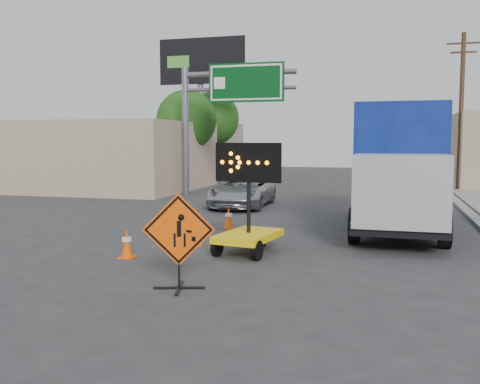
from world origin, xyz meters
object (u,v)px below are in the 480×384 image
at_px(construction_sign, 179,239).
at_px(box_truck, 398,174).
at_px(pickup_truck, 242,191).
at_px(arrow_board, 249,229).

height_order(construction_sign, box_truck, box_truck).
distance_m(pickup_truck, box_truck, 8.01).
bearing_deg(box_truck, construction_sign, -116.28).
bearing_deg(construction_sign, arrow_board, 66.67).
distance_m(construction_sign, pickup_truck, 13.27).
relative_size(arrow_board, box_truck, 0.34).
bearing_deg(pickup_truck, construction_sign, -82.12).
height_order(pickup_truck, box_truck, box_truck).
relative_size(construction_sign, box_truck, 0.23).
height_order(arrow_board, box_truck, box_truck).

